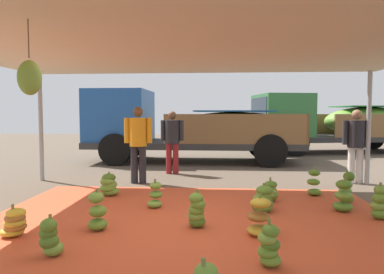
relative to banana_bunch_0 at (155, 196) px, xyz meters
name	(u,v)px	position (x,y,z in m)	size (l,w,h in m)	color
ground_plane	(199,185)	(0.65, 1.98, -0.21)	(40.00, 40.00, 0.00)	brown
tarp_orange	(189,228)	(0.65, -1.02, -0.20)	(6.22, 5.25, 0.01)	#D1512D
tent_canopy	(187,42)	(0.63, -1.12, 2.34)	(8.00, 7.00, 2.62)	#9EA0A5
banana_bunch_0	(155,196)	(0.00, 0.00, 0.00)	(0.34, 0.34, 0.49)	#75A83D
banana_bunch_1	(259,218)	(1.60, -1.27, 0.02)	(0.47, 0.47, 0.54)	gold
banana_bunch_2	(347,189)	(3.35, 0.49, 0.07)	(0.31, 0.31, 0.60)	#60932D
banana_bunch_3	(343,197)	(3.10, -0.04, 0.04)	(0.38, 0.39, 0.56)	#518428
banana_bunch_4	(379,203)	(3.50, -0.43, 0.04)	(0.34, 0.35, 0.55)	#518428
banana_bunch_5	(314,183)	(2.95, 1.09, 0.03)	(0.38, 0.42, 0.56)	#518428
banana_bunch_6	(270,192)	(2.01, 0.52, -0.02)	(0.39, 0.39, 0.44)	#477523
banana_bunch_7	(109,185)	(-1.05, 0.79, 0.01)	(0.48, 0.48, 0.47)	#6B9E38
banana_bunch_8	(14,223)	(-1.58, -1.53, -0.03)	(0.42, 0.38, 0.42)	gold
banana_bunch_9	(97,213)	(-0.59, -1.21, 0.04)	(0.33, 0.33, 0.56)	#60932D
banana_bunch_10	(50,238)	(-0.82, -2.12, 0.01)	(0.32, 0.33, 0.47)	#6B9E38
banana_bunch_11	(197,211)	(0.76, -1.03, 0.04)	(0.32, 0.35, 0.54)	#477523
banana_bunch_12	(263,199)	(1.79, -0.17, 0.01)	(0.43, 0.43, 0.47)	#477523
banana_bunch_13	(269,246)	(1.58, -2.22, 0.01)	(0.33, 0.32, 0.50)	#60932D
cargo_truck_main	(184,126)	(-0.04, 5.89, 0.98)	(7.03, 2.56, 2.40)	#2D2D2D
cargo_truck_far	(334,123)	(5.96, 9.16, 1.03)	(7.22, 3.69, 2.40)	#2D2D2D
worker_0	(356,141)	(4.24, 2.42, 0.78)	(0.62, 0.38, 1.70)	silver
worker_1	(138,139)	(-0.75, 2.10, 0.82)	(0.65, 0.40, 1.77)	#26262D
worker_2	(172,137)	(-0.13, 3.45, 0.77)	(0.61, 0.38, 1.68)	maroon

